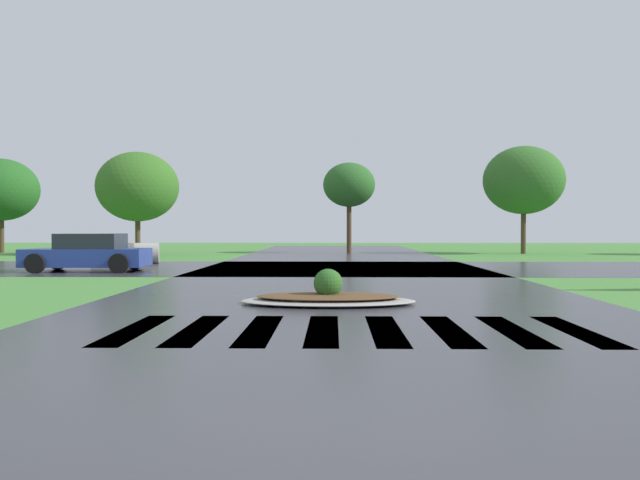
% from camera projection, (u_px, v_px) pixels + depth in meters
% --- Properties ---
extents(ground_plane, '(120.00, 120.00, 0.10)m').
position_uv_depth(ground_plane, '(379.00, 460.00, 4.31)').
color(ground_plane, '#478438').
extents(asphalt_roadway, '(10.16, 80.00, 0.01)m').
position_uv_depth(asphalt_roadway, '(347.00, 295.00, 14.30)').
color(asphalt_roadway, '#35353A').
rests_on(asphalt_roadway, ground).
extents(asphalt_cross_road, '(90.00, 9.15, 0.01)m').
position_uv_depth(asphalt_cross_road, '(342.00, 268.00, 24.04)').
color(asphalt_cross_road, '#35353A').
rests_on(asphalt_cross_road, ground).
extents(crosswalk_stripes, '(6.75, 2.96, 0.01)m').
position_uv_depth(crosswalk_stripes, '(354.00, 330.00, 9.44)').
color(crosswalk_stripes, white).
rests_on(crosswalk_stripes, ground).
extents(median_island, '(3.37, 1.77, 0.68)m').
position_uv_depth(median_island, '(328.00, 297.00, 12.69)').
color(median_island, '#9E9B93').
rests_on(median_island, ground).
extents(car_dark_suv, '(4.02, 2.24, 1.27)m').
position_uv_depth(car_dark_suv, '(88.00, 253.00, 22.21)').
color(car_dark_suv, navy).
rests_on(car_dark_suv, ground).
extents(drainage_pipe_stack, '(2.75, 1.40, 0.85)m').
position_uv_depth(drainage_pipe_stack, '(126.00, 253.00, 26.87)').
color(drainage_pipe_stack, '#9E9B93').
rests_on(drainage_pipe_stack, ground).
extents(background_treeline, '(44.19, 7.03, 6.08)m').
position_uv_depth(background_treeline, '(283.00, 186.00, 37.12)').
color(background_treeline, '#4C3823').
rests_on(background_treeline, ground).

